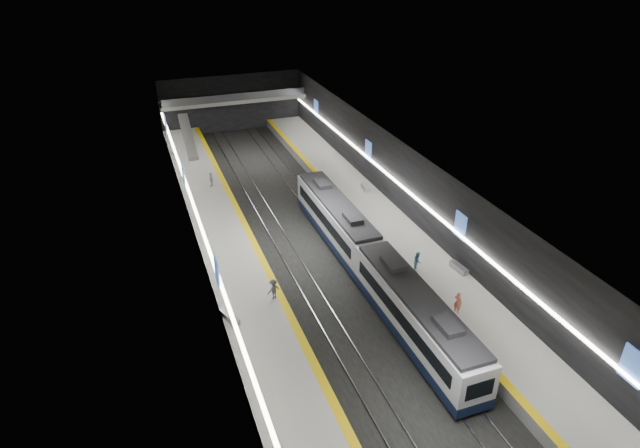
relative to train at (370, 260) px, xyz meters
name	(u,v)px	position (x,y,z in m)	size (l,w,h in m)	color
ground	(313,247)	(-2.50, 6.93, -2.20)	(70.00, 70.00, 0.00)	black
ceiling	(312,166)	(-2.50, 6.93, 5.80)	(20.00, 70.00, 0.04)	beige
wall_left	(199,227)	(-12.50, 6.93, 1.80)	(0.04, 70.00, 8.00)	black
wall_right	(413,192)	(7.50, 6.93, 1.80)	(0.04, 70.00, 8.00)	black
wall_back	(232,103)	(-2.50, 41.93, 1.80)	(20.00, 0.04, 8.00)	black
platform_left	(232,257)	(-10.00, 6.93, -1.70)	(5.00, 70.00, 1.00)	slate
tile_surface_left	(232,252)	(-10.00, 6.93, -1.19)	(5.00, 70.00, 0.02)	#AFAFAA
tactile_strip_left	(256,248)	(-7.80, 6.93, -1.18)	(0.60, 70.00, 0.02)	yellow
platform_right	(387,228)	(5.00, 6.93, -1.70)	(5.00, 70.00, 1.00)	slate
tile_surface_right	(387,224)	(5.00, 6.93, -1.19)	(5.00, 70.00, 0.02)	#AFAFAA
tactile_strip_right	(366,228)	(2.80, 6.93, -1.18)	(0.60, 70.00, 0.02)	yellow
rails	(313,246)	(-2.50, 6.93, -2.14)	(6.52, 70.00, 0.12)	gray
train	(370,260)	(0.00, 0.00, 0.00)	(2.69, 30.04, 3.60)	#0D1732
ad_posters	(309,198)	(-2.50, 7.93, 2.30)	(19.94, 53.50, 2.20)	#4672D3
cove_light_left	(202,229)	(-12.30, 6.93, 1.60)	(0.25, 68.60, 0.12)	white
cove_light_right	(411,194)	(7.30, 6.93, 1.60)	(0.25, 68.60, 0.12)	white
mezzanine_bridge	(234,100)	(-2.50, 39.86, 2.84)	(20.00, 3.00, 1.50)	gray
escalator	(188,137)	(-10.00, 32.93, 0.70)	(1.20, 8.00, 0.60)	#99999E
bench_left_near	(230,317)	(-12.00, -2.15, -0.96)	(0.54, 1.94, 0.47)	#99999E
bench_left_far	(174,152)	(-12.00, 32.86, -0.99)	(0.46, 1.66, 0.41)	#99999E
bench_right_near	(459,268)	(7.00, -2.25, -0.96)	(0.53, 1.92, 0.47)	#99999E
bench_right_far	(366,187)	(6.29, 14.80, -0.97)	(0.51, 1.84, 0.45)	#99999E
passenger_right_a	(458,302)	(3.81, -6.92, -0.33)	(0.63, 0.42, 1.74)	#D4674F
passenger_right_b	(418,261)	(3.77, -1.04, -0.34)	(0.83, 0.65, 1.71)	#538CB4
passenger_left_a	(211,179)	(-9.23, 21.25, -0.39)	(0.95, 0.39, 1.61)	beige
passenger_left_b	(273,289)	(-8.34, -0.73, -0.37)	(1.06, 0.61, 1.65)	#47484F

